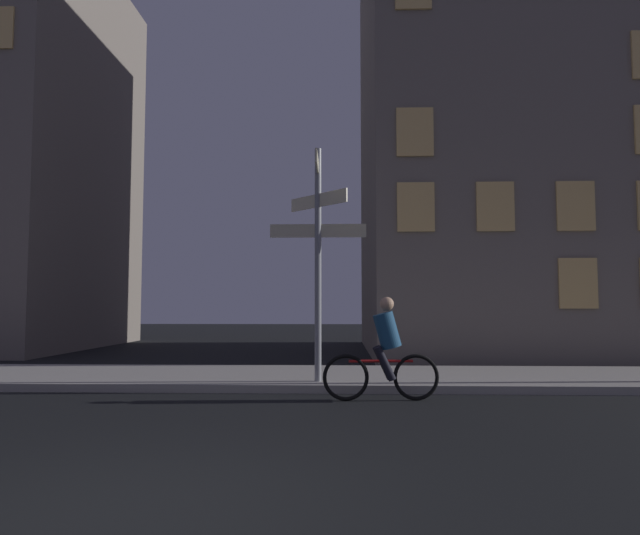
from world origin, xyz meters
TOP-DOWN VIEW (x-y plane):
  - ground_plane at (0.00, 0.00)m, footprint 80.00×80.00m
  - sidewalk_kerb at (0.00, 7.10)m, footprint 40.00×3.14m
  - signpost at (1.13, 6.04)m, footprint 1.73×1.76m
  - cyclist at (2.21, 4.89)m, footprint 1.82×0.35m
  - building_right_block at (7.17, 14.14)m, footprint 9.52×9.27m

SIDE VIEW (x-z plane):
  - ground_plane at x=0.00m, z-range 0.00..0.00m
  - sidewalk_kerb at x=0.00m, z-range 0.00..0.14m
  - cyclist at x=2.21m, z-range -0.06..1.55m
  - signpost at x=1.13m, z-range 0.57..4.75m
  - building_right_block at x=7.17m, z-range 0.00..14.10m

